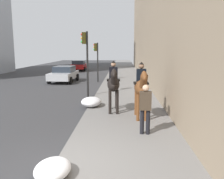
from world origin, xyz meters
TOP-DOWN VIEW (x-y plane):
  - sidewalk_slab at (0.00, -1.87)m, footprint 120.00×3.74m
  - mounted_horse_near at (5.41, -1.31)m, footprint 2.15×0.65m
  - mounted_horse_far at (4.41, -2.50)m, footprint 2.15×0.61m
  - pedestrian_greeting at (2.51, -2.49)m, footprint 0.30×0.42m
  - car_near_lane at (16.30, 3.62)m, footprint 4.15×2.25m
  - car_mid_lane at (28.11, 4.33)m, footprint 3.90×2.06m
  - traffic_light_near_curb at (9.35, 0.52)m, footprint 0.20×0.44m
  - traffic_light_far_curb at (16.55, 0.63)m, footprint 0.20×0.44m
  - snow_pile_near at (-0.38, -0.15)m, footprint 1.06×0.81m
  - snow_pile_far at (6.47, -0.15)m, footprint 1.32×1.02m

SIDE VIEW (x-z plane):
  - sidewalk_slab at x=0.00m, z-range 0.00..0.12m
  - snow_pile_near at x=-0.38m, z-range 0.12..0.49m
  - snow_pile_far at x=6.47m, z-range 0.12..0.58m
  - car_near_lane at x=16.30m, z-range 0.03..1.47m
  - car_mid_lane at x=28.11m, z-range 0.03..1.47m
  - pedestrian_greeting at x=2.51m, z-range 0.25..1.95m
  - mounted_horse_near at x=5.41m, z-range 0.27..2.61m
  - mounted_horse_far at x=4.41m, z-range 0.27..2.61m
  - traffic_light_far_curb at x=16.55m, z-range 0.62..4.17m
  - traffic_light_near_curb at x=9.35m, z-range 0.68..4.71m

